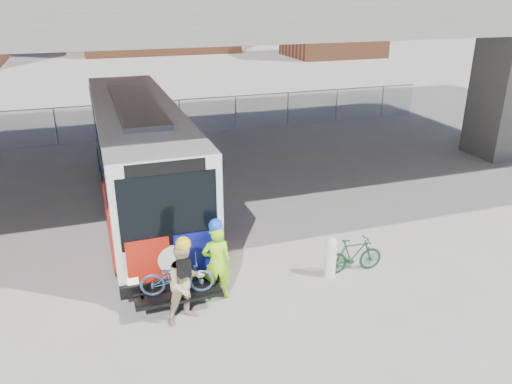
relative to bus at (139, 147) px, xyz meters
name	(u,v)px	position (x,y,z in m)	size (l,w,h in m)	color
ground	(224,237)	(2.00, -3.25, -2.11)	(160.00, 160.00, 0.00)	#9E9991
bus	(139,147)	(0.00, 0.00, 0.00)	(2.67, 12.98, 3.69)	silver
overpass	(186,4)	(2.00, 0.75, 4.44)	(40.00, 16.00, 7.95)	#605E59
chainlink_fence	(160,109)	(2.00, 8.75, -0.69)	(30.00, 0.06, 30.00)	gray
brick_buildings	(118,6)	(3.23, 44.98, 3.31)	(54.00, 22.00, 12.00)	brown
bollard	(331,256)	(4.03, -6.33, -1.51)	(0.29, 0.29, 1.13)	beige
cyclist_hivis	(217,261)	(1.00, -6.33, -1.10)	(0.74, 0.52, 2.10)	#A6FF1A
cyclist_tan	(186,282)	(0.12, -6.96, -1.12)	(1.11, 0.97, 2.10)	tan
bike_parked	(353,255)	(4.70, -6.33, -1.62)	(0.46, 1.63, 0.98)	#154124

